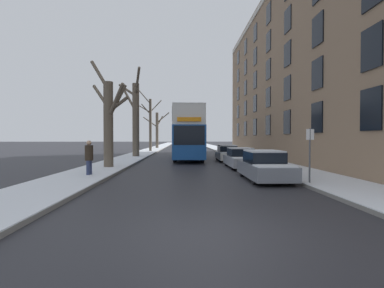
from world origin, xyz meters
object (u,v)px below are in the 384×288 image
(parked_car_2, at_px, (227,154))
(bare_tree_left_3, at_px, (157,129))
(double_decker_bus, at_px, (188,131))
(parked_car_0, at_px, (264,166))
(street_sign_post, at_px, (310,153))
(bare_tree_left_1, at_px, (135,117))
(pedestrian_left_sidewalk, at_px, (89,157))
(parked_car_1, at_px, (241,158))
(bare_tree_left_0, at_px, (108,119))
(bare_tree_left_2, at_px, (150,123))

(parked_car_2, bearing_deg, bare_tree_left_3, 106.07)
(bare_tree_left_3, relative_size, double_decker_bus, 0.59)
(parked_car_0, relative_size, street_sign_post, 1.86)
(parked_car_0, relative_size, parked_car_2, 1.06)
(bare_tree_left_3, distance_m, parked_car_0, 42.67)
(double_decker_bus, xyz_separation_m, parked_car_2, (3.36, -2.18, -1.97))
(bare_tree_left_1, distance_m, street_sign_post, 20.88)
(double_decker_bus, height_order, pedestrian_left_sidewalk, double_decker_bus)
(bare_tree_left_3, height_order, parked_car_1, bare_tree_left_3)
(bare_tree_left_0, relative_size, parked_car_1, 1.55)
(bare_tree_left_0, xyz_separation_m, bare_tree_left_1, (-0.06, 11.05, 0.93))
(bare_tree_left_0, height_order, parked_car_1, bare_tree_left_0)
(parked_car_1, height_order, street_sign_post, street_sign_post)
(parked_car_2, bearing_deg, pedestrian_left_sidewalk, -128.45)
(bare_tree_left_3, distance_m, street_sign_post, 44.75)
(parked_car_1, distance_m, street_sign_post, 7.86)
(bare_tree_left_0, xyz_separation_m, parked_car_0, (8.55, -5.21, -2.54))
(bare_tree_left_1, bearing_deg, bare_tree_left_0, -89.69)
(parked_car_2, bearing_deg, bare_tree_left_0, -142.60)
(bare_tree_left_1, distance_m, bare_tree_left_2, 12.16)
(parked_car_0, height_order, street_sign_post, street_sign_post)
(bare_tree_left_0, bearing_deg, bare_tree_left_1, 90.31)
(bare_tree_left_1, distance_m, bare_tree_left_3, 25.43)
(pedestrian_left_sidewalk, bearing_deg, parked_car_0, -86.69)
(bare_tree_left_2, height_order, street_sign_post, bare_tree_left_2)
(bare_tree_left_3, height_order, pedestrian_left_sidewalk, bare_tree_left_3)
(bare_tree_left_2, bearing_deg, parked_car_1, -69.48)
(parked_car_0, height_order, parked_car_1, parked_car_0)
(bare_tree_left_0, height_order, pedestrian_left_sidewalk, bare_tree_left_0)
(double_decker_bus, relative_size, pedestrian_left_sidewalk, 6.15)
(bare_tree_left_0, distance_m, pedestrian_left_sidewalk, 4.69)
(bare_tree_left_0, bearing_deg, pedestrian_left_sidewalk, -89.21)
(parked_car_1, bearing_deg, pedestrian_left_sidewalk, -150.69)
(parked_car_1, bearing_deg, bare_tree_left_3, 103.52)
(bare_tree_left_1, bearing_deg, street_sign_post, -61.26)
(street_sign_post, bearing_deg, pedestrian_left_sidewalk, 163.33)
(double_decker_bus, relative_size, street_sign_post, 4.82)
(bare_tree_left_3, bearing_deg, street_sign_post, -77.12)
(parked_car_2, bearing_deg, parked_car_1, -90.00)
(street_sign_post, bearing_deg, bare_tree_left_0, 144.33)
(street_sign_post, bearing_deg, double_decker_bus, 106.58)
(bare_tree_left_1, height_order, parked_car_2, bare_tree_left_1)
(bare_tree_left_2, distance_m, parked_car_2, 19.01)
(bare_tree_left_1, height_order, bare_tree_left_2, bare_tree_left_1)
(parked_car_0, xyz_separation_m, parked_car_2, (0.00, 11.74, -0.01))
(parked_car_0, height_order, pedestrian_left_sidewalk, pedestrian_left_sidewalk)
(bare_tree_left_0, distance_m, bare_tree_left_2, 23.22)
(bare_tree_left_1, distance_m, pedestrian_left_sidewalk, 15.52)
(bare_tree_left_1, relative_size, double_decker_bus, 0.75)
(double_decker_bus, xyz_separation_m, pedestrian_left_sidewalk, (-5.12, -12.87, -1.59))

